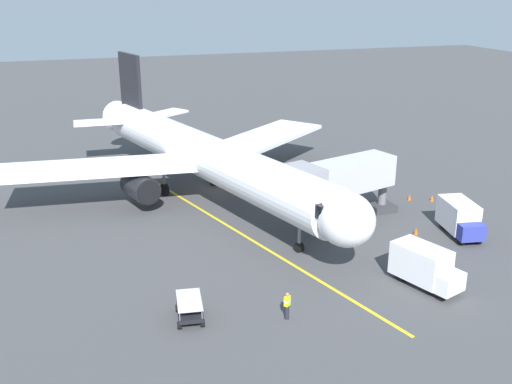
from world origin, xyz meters
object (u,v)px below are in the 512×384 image
Objects in this scene: ground_crew_marshaller at (287,305)px; safety_cone_nose_right at (443,211)px; belt_loader_rear_apron at (181,159)px; jet_bridge at (334,180)px; baggage_cart_starboard_side at (190,309)px; safety_cone_wing_starboard at (432,198)px; box_truck_near_nose at (426,267)px; safety_cone_nose_left at (409,197)px; box_truck_portside at (460,218)px; safety_cone_wing_port at (416,231)px; airplane at (203,156)px.

ground_crew_marshaller is 3.11× the size of safety_cone_nose_right.
jet_bridge is at bearing 112.38° from belt_loader_rear_apron.
baggage_cart_starboard_side reaches higher than safety_cone_wing_starboard.
box_truck_near_nose is 15.21m from baggage_cart_starboard_side.
ground_crew_marshaller is at bearing 40.74° from safety_cone_nose_left.
box_truck_portside is 3.47m from safety_cone_wing_port.
jet_bridge is at bearing -35.86° from safety_cone_wing_port.
jet_bridge is at bearing -4.27° from safety_cone_nose_right.
airplane is 18.87m from safety_cone_nose_left.
baggage_cart_starboard_side is 0.67× the size of belt_loader_rear_apron.
safety_cone_wing_port is (-13.92, -8.29, -0.61)m from ground_crew_marshaller.
safety_cone_wing_starboard is at bearing -107.49° from safety_cone_nose_right.
box_truck_near_nose is 16.55m from safety_cone_wing_starboard.
belt_loader_rear_apron reaches higher than safety_cone_nose_right.
safety_cone_nose_left is 1.00× the size of safety_cone_wing_starboard.
baggage_cart_starboard_side is 26.67m from safety_cone_nose_left.
box_truck_near_nose is at bearing 61.19° from safety_cone_nose_left.
safety_cone_wing_port is (3.10, -1.09, -1.11)m from box_truck_portside.
safety_cone_nose_right is (-0.85, 3.81, 0.00)m from safety_cone_nose_left.
belt_loader_rear_apron is (9.47, -31.24, -0.67)m from box_truck_near_nose.
airplane is at bearing -19.78° from safety_cone_nose_left.
airplane is at bearing -90.69° from ground_crew_marshaller.
safety_cone_nose_right is at bearing 102.53° from safety_cone_nose_left.
jet_bridge is 20.78× the size of safety_cone_wing_starboard.
safety_cone_nose_right is at bearing -129.70° from box_truck_near_nose.
box_truck_near_nose reaches higher than safety_cone_wing_port.
airplane is at bearing -65.09° from box_truck_near_nose.
airplane is 14.28× the size of baggage_cart_starboard_side.
safety_cone_nose_right and safety_cone_wing_starboard have the same top height.
safety_cone_nose_right is at bearing -109.51° from box_truck_portside.
jet_bridge reaches higher than box_truck_near_nose.
jet_bridge is 20.78× the size of safety_cone_wing_port.
ground_crew_marshaller is 3.11× the size of safety_cone_wing_port.
safety_cone_wing_starboard is at bearing -125.67° from box_truck_near_nose.
airplane is at bearing -43.99° from safety_cone_wing_port.
jet_bridge is 20.78× the size of safety_cone_nose_right.
ground_crew_marshaller is 24.16m from safety_cone_wing_starboard.
belt_loader_rear_apron reaches higher than safety_cone_wing_starboard.
belt_loader_rear_apron is 24.24m from safety_cone_nose_left.
safety_cone_nose_left is (-23.03, -13.45, -0.38)m from baggage_cart_starboard_side.
safety_cone_wing_port is at bearing 61.59° from safety_cone_nose_left.
safety_cone_nose_right is 1.00× the size of safety_cone_wing_port.
jet_bridge is at bearing -143.29° from baggage_cart_starboard_side.
safety_cone_nose_left is 7.88m from safety_cone_wing_port.
baggage_cart_starboard_side is (5.36, -1.77, -0.23)m from ground_crew_marshaller.
airplane reaches higher than safety_cone_wing_port.
safety_cone_wing_starboard is (-19.10, 17.83, -0.44)m from belt_loader_rear_apron.
safety_cone_nose_left is at bearing 160.22° from airplane.
baggage_cart_starboard_side is at bearing 79.39° from belt_loader_rear_apron.
box_truck_portside is 4.60m from safety_cone_nose_right.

